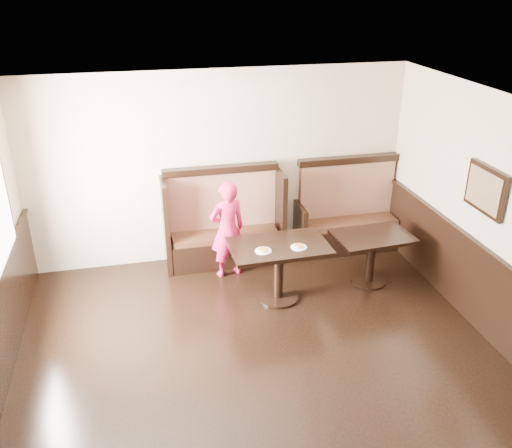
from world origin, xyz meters
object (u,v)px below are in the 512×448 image
object	(u,v)px
booth_neighbor	(348,219)
child	(228,230)
table_main	(279,258)
booth_main	(224,228)
table_neighbor	(372,247)

from	to	relation	value
booth_neighbor	child	bearing A→B (deg)	-167.59
table_main	child	xyz separation A→B (m)	(-0.53, 0.78, 0.09)
booth_main	booth_neighbor	world-z (taller)	same
booth_neighbor	table_main	distance (m)	1.88
booth_neighbor	table_main	bearing A→B (deg)	-139.94
booth_main	table_neighbor	size ratio (longest dim) A/B	1.61
child	booth_main	bearing A→B (deg)	-105.31
booth_main	table_main	size ratio (longest dim) A/B	1.37
booth_neighbor	table_neighbor	size ratio (longest dim) A/B	1.51
booth_main	table_main	distance (m)	1.32
booth_main	table_neighbor	xyz separation A→B (m)	(1.87, -1.08, 0.02)
booth_main	booth_neighbor	bearing A→B (deg)	-0.05
booth_main	child	distance (m)	0.47
booth_neighbor	child	world-z (taller)	booth_neighbor
child	booth_neighbor	bearing A→B (deg)	179.44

